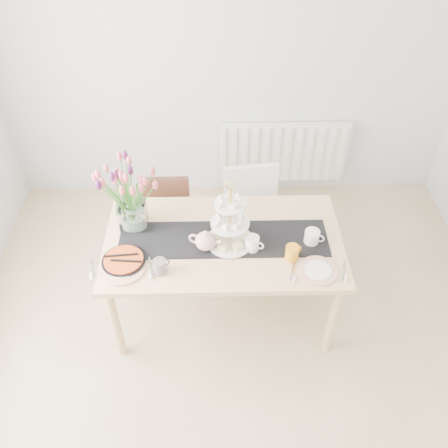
{
  "coord_description": "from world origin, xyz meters",
  "views": [
    {
      "loc": [
        -0.12,
        -1.49,
        3.01
      ],
      "look_at": [
        -0.08,
        0.7,
        0.94
      ],
      "focal_mm": 38.0,
      "sensor_mm": 36.0,
      "label": 1
    }
  ],
  "objects_px": {
    "chair_brown": "(167,217)",
    "mug_white": "(252,244)",
    "mug_orange": "(292,253)",
    "tulip_vase": "(128,186)",
    "cream_jug": "(312,237)",
    "teapot": "(206,241)",
    "plate_left": "(122,268)",
    "tart_tin": "(124,261)",
    "dining_table": "(223,247)",
    "chair_white": "(253,211)",
    "mug_grey": "(160,267)",
    "cake_stand": "(230,228)",
    "radiator": "(283,152)",
    "plate_right": "(318,271)"
  },
  "relations": [
    {
      "from": "chair_brown",
      "to": "mug_orange",
      "type": "xyz_separation_m",
      "value": [
        0.88,
        -0.76,
        0.37
      ]
    },
    {
      "from": "chair_white",
      "to": "mug_grey",
      "type": "xyz_separation_m",
      "value": [
        -0.64,
        -0.84,
        0.3
      ]
    },
    {
      "from": "mug_grey",
      "to": "plate_left",
      "type": "xyz_separation_m",
      "value": [
        -0.24,
        0.03,
        -0.04
      ]
    },
    {
      "from": "cream_jug",
      "to": "plate_left",
      "type": "xyz_separation_m",
      "value": [
        -1.23,
        -0.21,
        -0.04
      ]
    },
    {
      "from": "radiator",
      "to": "cream_jug",
      "type": "distance_m",
      "value": 1.52
    },
    {
      "from": "cream_jug",
      "to": "mug_orange",
      "type": "height_order",
      "value": "mug_orange"
    },
    {
      "from": "teapot",
      "to": "mug_grey",
      "type": "height_order",
      "value": "teapot"
    },
    {
      "from": "radiator",
      "to": "tart_tin",
      "type": "distance_m",
      "value": 2.07
    },
    {
      "from": "chair_brown",
      "to": "tulip_vase",
      "type": "bearing_deg",
      "value": -111.72
    },
    {
      "from": "chair_white",
      "to": "plate_right",
      "type": "bearing_deg",
      "value": -75.15
    },
    {
      "from": "radiator",
      "to": "mug_orange",
      "type": "xyz_separation_m",
      "value": [
        -0.15,
        -1.62,
        0.35
      ]
    },
    {
      "from": "cake_stand",
      "to": "mug_orange",
      "type": "height_order",
      "value": "cake_stand"
    },
    {
      "from": "plate_left",
      "to": "teapot",
      "type": "bearing_deg",
      "value": 17.39
    },
    {
      "from": "radiator",
      "to": "chair_brown",
      "type": "distance_m",
      "value": 1.34
    },
    {
      "from": "dining_table",
      "to": "mug_grey",
      "type": "distance_m",
      "value": 0.51
    },
    {
      "from": "mug_white",
      "to": "tart_tin",
      "type": "bearing_deg",
      "value": -150.19
    },
    {
      "from": "tart_tin",
      "to": "mug_orange",
      "type": "height_order",
      "value": "mug_orange"
    },
    {
      "from": "chair_white",
      "to": "mug_grey",
      "type": "bearing_deg",
      "value": -134.77
    },
    {
      "from": "dining_table",
      "to": "mug_orange",
      "type": "height_order",
      "value": "mug_orange"
    },
    {
      "from": "cake_stand",
      "to": "radiator",
      "type": "bearing_deg",
      "value": 69.74
    },
    {
      "from": "chair_white",
      "to": "tart_tin",
      "type": "xyz_separation_m",
      "value": [
        -0.88,
        -0.75,
        0.26
      ]
    },
    {
      "from": "cake_stand",
      "to": "tart_tin",
      "type": "distance_m",
      "value": 0.71
    },
    {
      "from": "chair_brown",
      "to": "mug_grey",
      "type": "height_order",
      "value": "mug_grey"
    },
    {
      "from": "cake_stand",
      "to": "teapot",
      "type": "bearing_deg",
      "value": -161.91
    },
    {
      "from": "teapot",
      "to": "plate_right",
      "type": "relative_size",
      "value": 0.87
    },
    {
      "from": "dining_table",
      "to": "radiator",
      "type": "bearing_deg",
      "value": 67.92
    },
    {
      "from": "radiator",
      "to": "mug_grey",
      "type": "bearing_deg",
      "value": -119.81
    },
    {
      "from": "teapot",
      "to": "mug_white",
      "type": "relative_size",
      "value": 2.01
    },
    {
      "from": "cream_jug",
      "to": "plate_right",
      "type": "xyz_separation_m",
      "value": [
        0.0,
        -0.26,
        -0.04
      ]
    },
    {
      "from": "tart_tin",
      "to": "tulip_vase",
      "type": "bearing_deg",
      "value": 85.41
    },
    {
      "from": "cake_stand",
      "to": "mug_white",
      "type": "relative_size",
      "value": 4.23
    },
    {
      "from": "tulip_vase",
      "to": "teapot",
      "type": "height_order",
      "value": "tulip_vase"
    },
    {
      "from": "plate_left",
      "to": "radiator",
      "type": "bearing_deg",
      "value": 53.89
    },
    {
      "from": "teapot",
      "to": "plate_left",
      "type": "bearing_deg",
      "value": -145.7
    },
    {
      "from": "plate_left",
      "to": "plate_right",
      "type": "height_order",
      "value": "plate_left"
    },
    {
      "from": "tulip_vase",
      "to": "cake_stand",
      "type": "distance_m",
      "value": 0.71
    },
    {
      "from": "tulip_vase",
      "to": "plate_left",
      "type": "height_order",
      "value": "tulip_vase"
    },
    {
      "from": "plate_left",
      "to": "chair_brown",
      "type": "bearing_deg",
      "value": 76.34
    },
    {
      "from": "tulip_vase",
      "to": "cream_jug",
      "type": "height_order",
      "value": "tulip_vase"
    },
    {
      "from": "chair_brown",
      "to": "mug_white",
      "type": "height_order",
      "value": "mug_white"
    },
    {
      "from": "radiator",
      "to": "dining_table",
      "type": "xyz_separation_m",
      "value": [
        -0.58,
        -1.44,
        0.22
      ]
    },
    {
      "from": "mug_orange",
      "to": "plate_right",
      "type": "distance_m",
      "value": 0.2
    },
    {
      "from": "tulip_vase",
      "to": "mug_white",
      "type": "bearing_deg",
      "value": -17.32
    },
    {
      "from": "tulip_vase",
      "to": "mug_white",
      "type": "xyz_separation_m",
      "value": [
        0.8,
        -0.25,
        -0.3
      ]
    },
    {
      "from": "tart_tin",
      "to": "mug_grey",
      "type": "distance_m",
      "value": 0.26
    },
    {
      "from": "tart_tin",
      "to": "plate_right",
      "type": "relative_size",
      "value": 1.12
    },
    {
      "from": "mug_orange",
      "to": "mug_white",
      "type": "bearing_deg",
      "value": 130.63
    },
    {
      "from": "teapot",
      "to": "plate_left",
      "type": "xyz_separation_m",
      "value": [
        -0.53,
        -0.17,
        -0.06
      ]
    },
    {
      "from": "cake_stand",
      "to": "cream_jug",
      "type": "height_order",
      "value": "cake_stand"
    },
    {
      "from": "tart_tin",
      "to": "mug_orange",
      "type": "bearing_deg",
      "value": 0.88
    }
  ]
}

